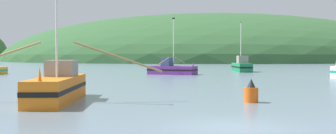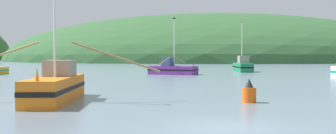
{
  "view_description": "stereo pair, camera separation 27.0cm",
  "coord_description": "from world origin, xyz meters",
  "px_view_note": "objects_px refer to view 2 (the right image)",
  "views": [
    {
      "loc": [
        -4.26,
        -14.5,
        2.66
      ],
      "look_at": [
        1.13,
        26.74,
        1.4
      ],
      "focal_mm": 43.4,
      "sensor_mm": 36.0,
      "label": 1
    },
    {
      "loc": [
        -4.0,
        -14.54,
        2.66
      ],
      "look_at": [
        1.13,
        26.74,
        1.4
      ],
      "focal_mm": 43.4,
      "sensor_mm": 36.0,
      "label": 2
    }
  ],
  "objects_px": {
    "fishing_boat_orange": "(56,86)",
    "fishing_boat_purple": "(172,69)",
    "channel_buoy": "(249,93)",
    "fishing_boat_green": "(243,66)"
  },
  "relations": [
    {
      "from": "fishing_boat_purple",
      "to": "channel_buoy",
      "type": "distance_m",
      "value": 32.37
    },
    {
      "from": "fishing_boat_green",
      "to": "channel_buoy",
      "type": "xyz_separation_m",
      "value": [
        -12.31,
        -40.15,
        -0.32
      ]
    },
    {
      "from": "fishing_boat_green",
      "to": "channel_buoy",
      "type": "height_order",
      "value": "fishing_boat_green"
    },
    {
      "from": "fishing_boat_purple",
      "to": "fishing_boat_orange",
      "type": "bearing_deg",
      "value": -79.66
    },
    {
      "from": "fishing_boat_green",
      "to": "channel_buoy",
      "type": "distance_m",
      "value": 42.0
    },
    {
      "from": "fishing_boat_orange",
      "to": "channel_buoy",
      "type": "xyz_separation_m",
      "value": [
        10.77,
        -1.95,
        -0.31
      ]
    },
    {
      "from": "fishing_boat_orange",
      "to": "fishing_boat_purple",
      "type": "height_order",
      "value": "fishing_boat_orange"
    },
    {
      "from": "fishing_boat_orange",
      "to": "fishing_boat_purple",
      "type": "distance_m",
      "value": 32.29
    },
    {
      "from": "fishing_boat_purple",
      "to": "channel_buoy",
      "type": "height_order",
      "value": "fishing_boat_purple"
    },
    {
      "from": "fishing_boat_orange",
      "to": "fishing_boat_green",
      "type": "xyz_separation_m",
      "value": [
        23.08,
        38.2,
        0.0
      ]
    }
  ]
}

